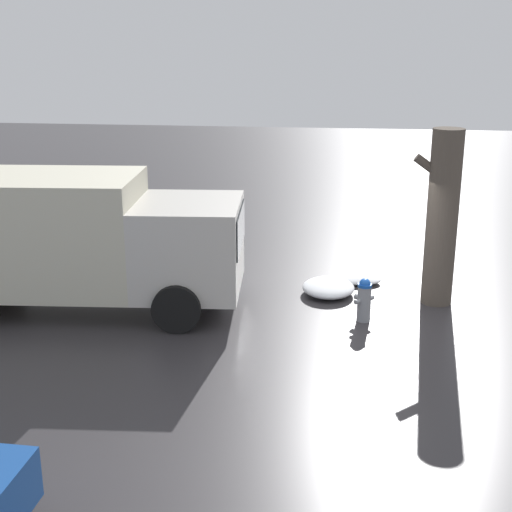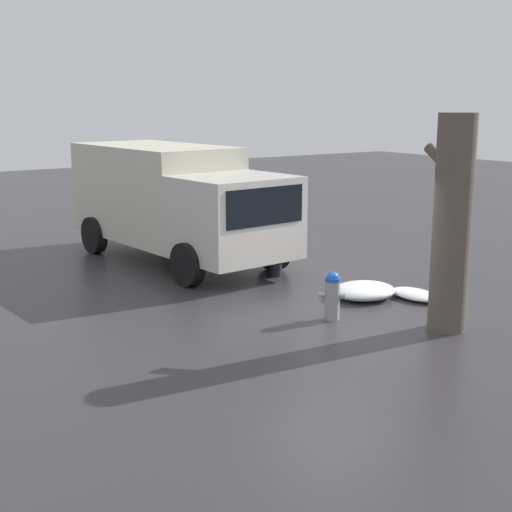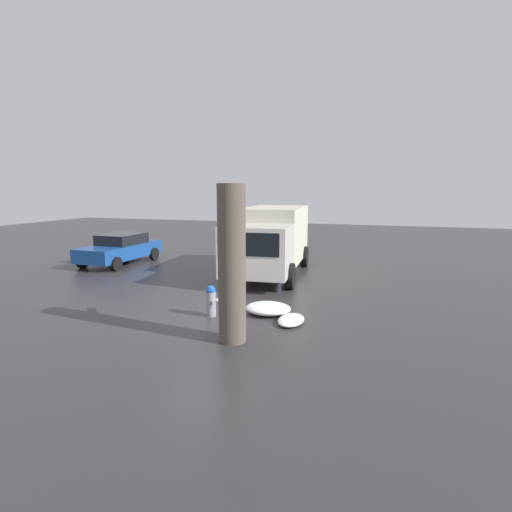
# 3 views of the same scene
# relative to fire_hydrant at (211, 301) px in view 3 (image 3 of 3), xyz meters

# --- Properties ---
(ground_plane) EXTENTS (60.00, 60.00, 0.00)m
(ground_plane) POSITION_rel_fire_hydrant_xyz_m (-0.00, 0.00, -0.44)
(ground_plane) COLOR #333033
(fire_hydrant) EXTENTS (0.40, 0.39, 0.85)m
(fire_hydrant) POSITION_rel_fire_hydrant_xyz_m (0.00, 0.00, 0.00)
(fire_hydrant) COLOR gray
(fire_hydrant) RESTS_ON ground_plane
(tree_trunk) EXTENTS (0.94, 0.61, 3.52)m
(tree_trunk) POSITION_rel_fire_hydrant_xyz_m (-1.48, -1.20, 1.34)
(tree_trunk) COLOR brown
(tree_trunk) RESTS_ON ground_plane
(delivery_truck) EXTENTS (6.50, 2.97, 2.66)m
(delivery_truck) POSITION_rel_fire_hydrant_xyz_m (5.71, -0.00, 1.02)
(delivery_truck) COLOR beige
(delivery_truck) RESTS_ON ground_plane
(pedestrian) EXTENTS (0.38, 0.38, 1.73)m
(pedestrian) POSITION_rel_fire_hydrant_xyz_m (3.07, -1.02, 0.51)
(pedestrian) COLOR #23232D
(pedestrian) RESTS_ON ground_plane
(parked_car) EXTENTS (4.12, 2.05, 1.37)m
(parked_car) POSITION_rel_fire_hydrant_xyz_m (5.74, 7.17, 0.28)
(parked_car) COLOR #194793
(parked_car) RESTS_ON ground_plane
(snow_pile_by_hydrant) EXTENTS (1.09, 0.65, 0.16)m
(snow_pile_by_hydrant) POSITION_rel_fire_hydrant_xyz_m (0.13, -2.18, -0.36)
(snow_pile_by_hydrant) COLOR white
(snow_pile_by_hydrant) RESTS_ON ground_plane
(snow_pile_curbside) EXTENTS (1.09, 1.26, 0.29)m
(snow_pile_curbside) POSITION_rel_fire_hydrant_xyz_m (0.71, -1.39, -0.29)
(snow_pile_curbside) COLOR white
(snow_pile_curbside) RESTS_ON ground_plane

